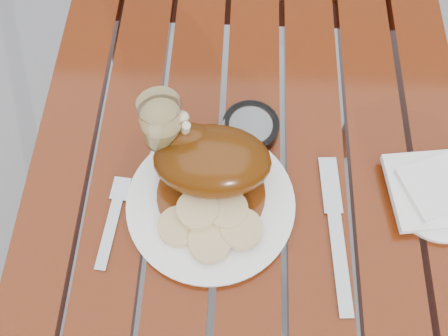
{
  "coord_description": "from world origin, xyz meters",
  "views": [
    {
      "loc": [
        -0.03,
        -0.34,
        1.55
      ],
      "look_at": [
        -0.05,
        0.06,
        0.78
      ],
      "focal_mm": 40.0,
      "sensor_mm": 36.0,
      "label": 1
    }
  ],
  "objects_px": {
    "dinner_plate": "(211,204)",
    "wine_glass": "(165,135)",
    "table": "(243,269)",
    "side_plate": "(439,198)",
    "ashtray": "(251,128)"
  },
  "relations": [
    {
      "from": "dinner_plate",
      "to": "side_plate",
      "type": "bearing_deg",
      "value": 4.34
    },
    {
      "from": "ashtray",
      "to": "side_plate",
      "type": "bearing_deg",
      "value": -20.84
    },
    {
      "from": "side_plate",
      "to": "table",
      "type": "bearing_deg",
      "value": -174.72
    },
    {
      "from": "dinner_plate",
      "to": "side_plate",
      "type": "distance_m",
      "value": 0.39
    },
    {
      "from": "dinner_plate",
      "to": "wine_glass",
      "type": "bearing_deg",
      "value": 132.17
    },
    {
      "from": "table",
      "to": "ashtray",
      "type": "xyz_separation_m",
      "value": [
        -0.0,
        0.16,
        0.39
      ]
    },
    {
      "from": "wine_glass",
      "to": "side_plate",
      "type": "relative_size",
      "value": 1.04
    },
    {
      "from": "dinner_plate",
      "to": "side_plate",
      "type": "height_order",
      "value": "dinner_plate"
    },
    {
      "from": "table",
      "to": "dinner_plate",
      "type": "bearing_deg",
      "value": 179.86
    },
    {
      "from": "table",
      "to": "side_plate",
      "type": "distance_m",
      "value": 0.5
    },
    {
      "from": "table",
      "to": "side_plate",
      "type": "xyz_separation_m",
      "value": [
        0.33,
        0.03,
        0.38
      ]
    },
    {
      "from": "wine_glass",
      "to": "table",
      "type": "bearing_deg",
      "value": -30.84
    },
    {
      "from": "table",
      "to": "wine_glass",
      "type": "height_order",
      "value": "wine_glass"
    },
    {
      "from": "table",
      "to": "side_plate",
      "type": "height_order",
      "value": "side_plate"
    },
    {
      "from": "side_plate",
      "to": "wine_glass",
      "type": "bearing_deg",
      "value": 172.94
    }
  ]
}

